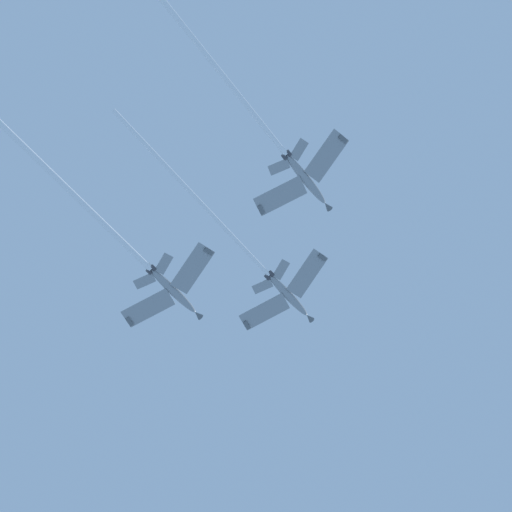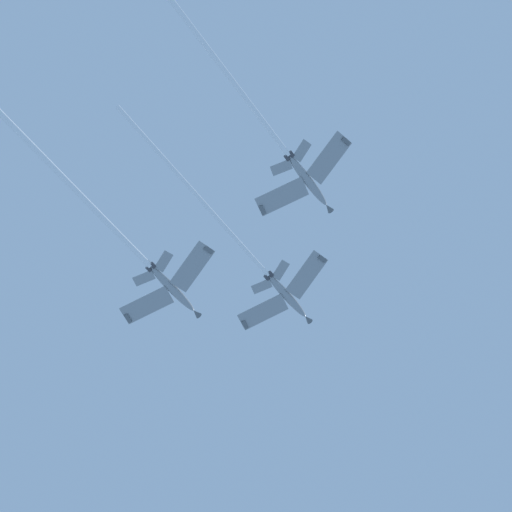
% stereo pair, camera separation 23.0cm
% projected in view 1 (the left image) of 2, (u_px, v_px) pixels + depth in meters
% --- Properties ---
extents(jet_lead, '(43.62, 30.08, 22.20)m').
position_uv_depth(jet_lead, '(259.00, 265.00, 130.14)').
color(jet_lead, gray).
extents(jet_left_wing, '(43.32, 29.69, 21.24)m').
position_uv_depth(jet_left_wing, '(127.00, 247.00, 123.20)').
color(jet_left_wing, gray).
extents(jet_right_wing, '(41.03, 27.77, 19.91)m').
position_uv_depth(jet_right_wing, '(273.00, 139.00, 122.54)').
color(jet_right_wing, gray).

